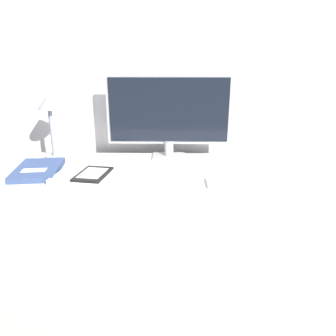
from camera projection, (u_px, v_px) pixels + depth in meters
name	position (u px, v px, depth m)	size (l,w,h in m)	color
ground_plane	(182.00, 334.00, 1.52)	(10.00, 10.00, 0.00)	#38383D
wall_back	(183.00, 60.00, 1.67)	(3.60, 0.05, 2.40)	silver
desk	(183.00, 250.00, 1.52)	(1.51, 0.72, 0.73)	silver
monitor	(169.00, 113.00, 1.60)	(0.61, 0.11, 0.41)	#B7B7BC
keyboard	(243.00, 183.00, 1.32)	(0.29, 0.11, 0.01)	silver
laptop	(96.00, 177.00, 1.38)	(0.37, 0.27, 0.02)	silver
ereader	(93.00, 174.00, 1.37)	(0.15, 0.20, 0.01)	black
desk_lamp	(50.00, 114.00, 1.58)	(0.11, 0.11, 0.32)	#999EA8
notebook	(38.00, 170.00, 1.46)	(0.22, 0.30, 0.03)	#334775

